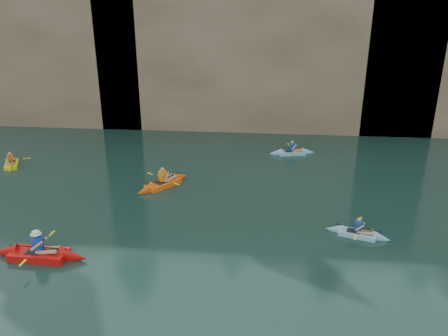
{
  "coord_description": "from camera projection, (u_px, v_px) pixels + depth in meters",
  "views": [
    {
      "loc": [
        2.29,
        -9.57,
        9.0
      ],
      "look_at": [
        0.74,
        6.14,
        3.0
      ],
      "focal_mm": 35.0,
      "sensor_mm": 36.0,
      "label": 1
    }
  ],
  "objects": [
    {
      "name": "kayaker_ltblue_mid",
      "position": [
        292.0,
        152.0,
        27.59
      ],
      "size": [
        3.0,
        2.18,
        1.11
      ],
      "rotation": [
        0.0,
        0.0,
        0.21
      ],
      "color": "#7DB6D2",
      "rests_on": "ground"
    },
    {
      "name": "sea_cave_east",
      "position": [
        375.0,
        104.0,
        31.02
      ],
      "size": [
        5.0,
        1.0,
        4.5
      ],
      "primitive_type": "cube",
      "color": "black",
      "rests_on": "ground"
    },
    {
      "name": "sea_cave_center",
      "position": [
        182.0,
        108.0,
        32.53
      ],
      "size": [
        3.5,
        1.0,
        3.2
      ],
      "primitive_type": "cube",
      "color": "black",
      "rests_on": "ground"
    },
    {
      "name": "kayaker_orange",
      "position": [
        163.0,
        183.0,
        22.79
      ],
      "size": [
        2.64,
        3.18,
        1.29
      ],
      "rotation": [
        0.0,
        0.0,
        0.93
      ],
      "color": "#F15A0F",
      "rests_on": "ground"
    },
    {
      "name": "main_kayaker",
      "position": [
        39.0,
        254.0,
        16.35
      ],
      "size": [
        3.75,
        2.52,
        1.39
      ],
      "rotation": [
        0.0,
        0.0,
        -0.02
      ],
      "color": "red",
      "rests_on": "ground"
    },
    {
      "name": "kayaker_ltblue_near",
      "position": [
        357.0,
        233.0,
        17.93
      ],
      "size": [
        2.69,
        2.0,
        1.03
      ],
      "rotation": [
        0.0,
        0.0,
        -0.3
      ],
      "color": "#85B8DE",
      "rests_on": "ground"
    },
    {
      "name": "cliff_slab_center",
      "position": [
        264.0,
        52.0,
        31.13
      ],
      "size": [
        24.0,
        2.4,
        11.4
      ],
      "primitive_type": "cube",
      "color": "#96775A",
      "rests_on": "ground"
    },
    {
      "name": "sea_cave_west",
      "position": [
        3.0,
        99.0,
        33.68
      ],
      "size": [
        4.5,
        1.0,
        4.0
      ],
      "primitive_type": "cube",
      "color": "black",
      "rests_on": "ground"
    },
    {
      "name": "cliff",
      "position": [
        242.0,
        39.0,
        38.09
      ],
      "size": [
        70.0,
        16.0,
        12.0
      ],
      "primitive_type": "cube",
      "color": "tan",
      "rests_on": "ground"
    },
    {
      "name": "kayaker_yellow",
      "position": [
        11.0,
        164.0,
        25.59
      ],
      "size": [
        1.99,
        2.67,
        1.08
      ],
      "rotation": [
        0.0,
        0.0,
        -1.14
      ],
      "color": "yellow",
      "rests_on": "ground"
    }
  ]
}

